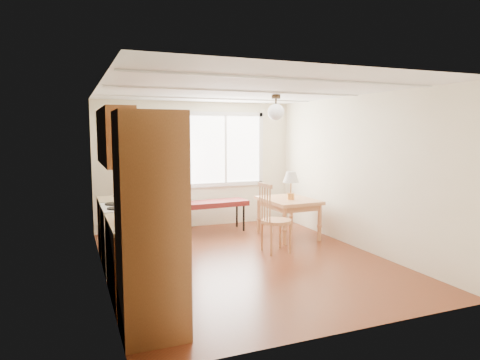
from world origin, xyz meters
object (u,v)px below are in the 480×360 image
refrigerator (167,187)px  bench (214,204)px  dining_table (288,204)px  chair (270,213)px

refrigerator → bench: refrigerator is taller
bench → refrigerator: bearing=167.0°
dining_table → chair: size_ratio=1.03×
bench → dining_table: size_ratio=1.14×
refrigerator → chair: 2.25m
chair → refrigerator: bearing=122.5°
refrigerator → chair: size_ratio=1.60×
bench → dining_table: (1.12, -0.89, 0.07)m
dining_table → chair: (-0.76, -0.82, 0.04)m
bench → dining_table: bearing=-41.9°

